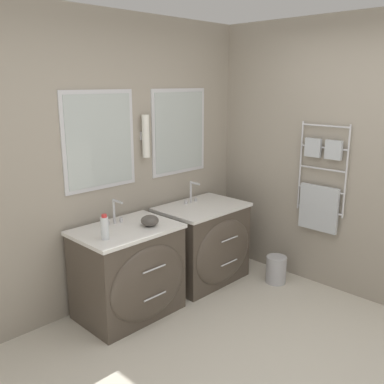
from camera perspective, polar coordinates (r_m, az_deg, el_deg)
wall_back at (r=3.91m, az=-11.04°, el=3.98°), size 4.85×0.15×2.60m
wall_right at (r=4.42m, az=15.27°, el=4.75°), size 0.13×3.80×2.60m
vanity_left at (r=3.80m, az=-8.23°, el=-10.41°), size 0.87×0.68×0.80m
vanity_right at (r=4.39m, az=1.72°, el=-6.78°), size 0.87×0.68×0.80m
faucet_left at (r=3.77m, az=-10.22°, el=-2.62°), size 0.17×0.14×0.22m
faucet_right at (r=4.36m, az=-0.02°, el=-0.04°), size 0.17×0.14×0.22m
toiletry_bottle at (r=3.43m, az=-11.56°, el=-4.67°), size 0.06×0.06×0.20m
amenity_bowl at (r=3.70m, az=-5.65°, el=-3.81°), size 0.16×0.16×0.09m
waste_bin at (r=4.52m, az=11.15°, el=-10.04°), size 0.21×0.21×0.28m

